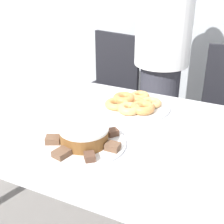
{
  "coord_description": "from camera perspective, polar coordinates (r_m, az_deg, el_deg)",
  "views": [
    {
      "loc": [
        0.57,
        -1.09,
        1.39
      ],
      "look_at": [
        0.03,
        0.03,
        0.78
      ],
      "focal_mm": 50.0,
      "sensor_mm": 36.0,
      "label": 1
    }
  ],
  "objects": [
    {
      "name": "person_standing",
      "position": [
        2.0,
        9.08,
        10.02
      ],
      "size": [
        0.34,
        0.34,
        1.62
      ],
      "color": "#383842",
      "rests_on": "ground_plane"
    },
    {
      "name": "donut_4",
      "position": [
        1.65,
        5.11,
        2.97
      ],
      "size": [
        0.1,
        0.1,
        0.03
      ],
      "color": "tan",
      "rests_on": "plate_donuts"
    },
    {
      "name": "lamington_1",
      "position": [
        1.27,
        -10.74,
        -4.96
      ],
      "size": [
        0.07,
        0.07,
        0.03
      ],
      "rotation": [
        0.0,
        0.0,
        3.6
      ],
      "color": "brown",
      "rests_on": "plate_cake"
    },
    {
      "name": "lamington_2",
      "position": [
        1.18,
        -9.22,
        -7.46
      ],
      "size": [
        0.06,
        0.07,
        0.02
      ],
      "rotation": [
        0.0,
        0.0,
        4.49
      ],
      "color": "brown",
      "rests_on": "plate_cake"
    },
    {
      "name": "donut_2",
      "position": [
        1.51,
        5.59,
        0.81
      ],
      "size": [
        0.12,
        0.12,
        0.04
      ],
      "color": "#D18E4C",
      "rests_on": "plate_donuts"
    },
    {
      "name": "office_chair_left",
      "position": [
        2.41,
        -1.21,
        2.6
      ],
      "size": [
        0.52,
        0.52,
        0.91
      ],
      "rotation": [
        0.0,
        0.0,
        -0.19
      ],
      "color": "black",
      "rests_on": "ground_plane"
    },
    {
      "name": "lamington_6",
      "position": [
        1.36,
        -3.54,
        -2.36
      ],
      "size": [
        0.06,
        0.07,
        0.03
      ],
      "rotation": [
        0.0,
        0.0,
        8.08
      ],
      "color": "brown",
      "rests_on": "plate_cake"
    },
    {
      "name": "lamington_0",
      "position": [
        1.35,
        -8.09,
        -2.89
      ],
      "size": [
        0.07,
        0.06,
        0.02
      ],
      "rotation": [
        0.0,
        0.0,
        2.7
      ],
      "color": "brown",
      "rests_on": "plate_cake"
    },
    {
      "name": "plate_donuts",
      "position": [
        1.57,
        4.03,
        0.98
      ],
      "size": [
        0.36,
        0.36,
        0.01
      ],
      "color": "white",
      "rests_on": "table"
    },
    {
      "name": "lamington_4",
      "position": [
        1.21,
        0.14,
        -6.33
      ],
      "size": [
        0.05,
        0.05,
        0.03
      ],
      "rotation": [
        0.0,
        0.0,
        6.29
      ],
      "color": "brown",
      "rests_on": "plate_cake"
    },
    {
      "name": "donut_1",
      "position": [
        1.5,
        3.12,
        0.62
      ],
      "size": [
        0.11,
        0.11,
        0.04
      ],
      "color": "#E5AD66",
      "rests_on": "plate_donuts"
    },
    {
      "name": "frosted_cake",
      "position": [
        1.25,
        -5.11,
        -4.13
      ],
      "size": [
        0.2,
        0.2,
        0.07
      ],
      "color": "brown",
      "rests_on": "plate_cake"
    },
    {
      "name": "donut_6",
      "position": [
        1.55,
        0.9,
        1.51
      ],
      "size": [
        0.12,
        0.12,
        0.03
      ],
      "color": "tan",
      "rests_on": "plate_donuts"
    },
    {
      "name": "donut_0",
      "position": [
        1.56,
        4.06,
        1.68
      ],
      "size": [
        0.12,
        0.12,
        0.03
      ],
      "color": "#C68447",
      "rests_on": "plate_donuts"
    },
    {
      "name": "table",
      "position": [
        1.44,
        -1.66,
        -5.15
      ],
      "size": [
        1.81,
        0.92,
        0.72
      ],
      "color": "silver",
      "rests_on": "ground_plane"
    },
    {
      "name": "donut_3",
      "position": [
        1.58,
        7.16,
        1.71
      ],
      "size": [
        0.1,
        0.1,
        0.03
      ],
      "color": "#E5AD66",
      "rests_on": "plate_donuts"
    },
    {
      "name": "donut_5",
      "position": [
        1.61,
        2.2,
        2.54
      ],
      "size": [
        0.11,
        0.11,
        0.04
      ],
      "color": "#C68447",
      "rests_on": "plate_donuts"
    },
    {
      "name": "lamington_5",
      "position": [
        1.3,
        0.09,
        -3.76
      ],
      "size": [
        0.06,
        0.06,
        0.03
      ],
      "rotation": [
        0.0,
        0.0,
        7.19
      ],
      "color": "brown",
      "rests_on": "plate_cake"
    },
    {
      "name": "plate_cake",
      "position": [
        1.27,
        -5.04,
        -5.71
      ],
      "size": [
        0.34,
        0.34,
        0.01
      ],
      "color": "white",
      "rests_on": "table"
    },
    {
      "name": "lamington_3",
      "position": [
        1.15,
        -4.1,
        -8.14
      ],
      "size": [
        0.06,
        0.06,
        0.03
      ],
      "rotation": [
        0.0,
        0.0,
        5.39
      ],
      "color": "brown",
      "rests_on": "plate_cake"
    }
  ]
}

